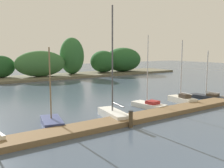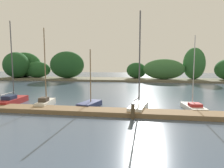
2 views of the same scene
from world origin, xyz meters
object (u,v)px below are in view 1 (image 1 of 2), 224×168
at_px(sailboat_6, 207,96).
at_px(sailboat_5, 181,99).
at_px(sailboat_4, 148,104).
at_px(sailboat_2, 51,121).
at_px(mooring_piling_1, 131,119).
at_px(sailboat_3, 113,112).

bearing_deg(sailboat_6, sailboat_5, 76.82).
xyz_separation_m(sailboat_4, sailboat_6, (7.78, -0.58, -0.00)).
bearing_deg(sailboat_2, sailboat_4, -75.01).
bearing_deg(mooring_piling_1, sailboat_4, 36.00).
height_order(sailboat_3, sailboat_4, sailboat_3).
bearing_deg(sailboat_3, mooring_piling_1, -178.63).
height_order(sailboat_3, mooring_piling_1, sailboat_3).
distance_m(sailboat_4, sailboat_6, 7.81).
height_order(sailboat_4, mooring_piling_1, sailboat_4).
distance_m(sailboat_4, sailboat_5, 3.99).
height_order(sailboat_2, sailboat_3, sailboat_3).
bearing_deg(sailboat_6, sailboat_4, 76.09).
height_order(sailboat_2, sailboat_5, sailboat_5).
bearing_deg(sailboat_2, mooring_piling_1, -116.27).
relative_size(sailboat_6, mooring_piling_1, 4.45).
distance_m(sailboat_3, sailboat_5, 8.58).
xyz_separation_m(sailboat_4, mooring_piling_1, (-4.94, -3.59, 0.27)).
relative_size(sailboat_3, sailboat_4, 1.30).
relative_size(sailboat_5, sailboat_6, 1.21).
bearing_deg(sailboat_5, sailboat_6, -85.85).
bearing_deg(sailboat_6, mooring_piling_1, 93.65).
bearing_deg(sailboat_2, sailboat_6, -77.44).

